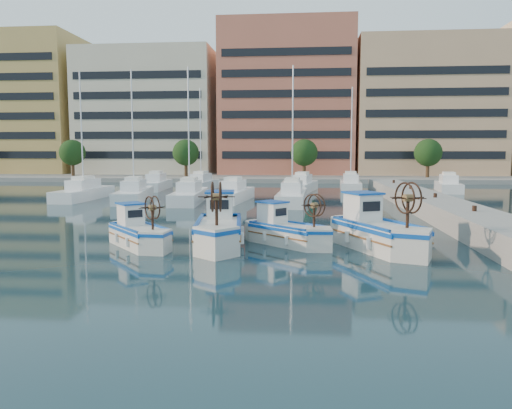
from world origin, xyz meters
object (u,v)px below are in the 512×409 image
fishing_boat_b (219,227)px  fishing_boat_d (376,230)px  fishing_boat_a (138,232)px  fishing_boat_c (286,230)px

fishing_boat_b → fishing_boat_d: (7.21, -0.23, 0.01)m
fishing_boat_a → fishing_boat_b: 3.74m
fishing_boat_c → fishing_boat_b: bearing=142.7°
fishing_boat_d → fishing_boat_a: bearing=156.3°
fishing_boat_a → fishing_boat_c: (6.81, 1.15, 0.01)m
fishing_boat_b → fishing_boat_c: 3.18m
fishing_boat_a → fishing_boat_d: size_ratio=0.75×
fishing_boat_a → fishing_boat_c: 6.91m
fishing_boat_d → fishing_boat_b: bearing=152.7°
fishing_boat_a → fishing_boat_b: (3.69, 0.57, 0.18)m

